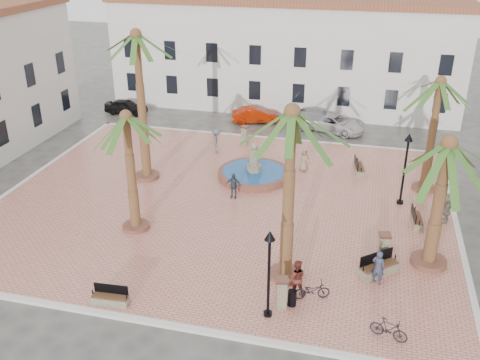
{
  "coord_description": "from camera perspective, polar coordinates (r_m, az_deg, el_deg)",
  "views": [
    {
      "loc": [
        7.78,
        -26.86,
        14.62
      ],
      "look_at": [
        1.0,
        0.0,
        1.6
      ],
      "focal_mm": 40.0,
      "sensor_mm": 36.0,
      "label": 1
    }
  ],
  "objects": [
    {
      "name": "palm_nw",
      "position": [
        32.41,
        -10.93,
        13.43
      ],
      "size": [
        5.07,
        5.07,
        9.38
      ],
      "color": "brown",
      "rests_on": "plaza"
    },
    {
      "name": "car_red",
      "position": [
        44.7,
        1.67,
        6.95
      ],
      "size": [
        4.15,
        2.49,
        1.29
      ],
      "primitive_type": "imported",
      "rotation": [
        0.0,
        0.0,
        1.88
      ],
      "color": "#A01C03",
      "rests_on": "ground"
    },
    {
      "name": "kerb_n",
      "position": [
        41.29,
        2.4,
        4.53
      ],
      "size": [
        26.3,
        0.3,
        0.16
      ],
      "primitive_type": "cube",
      "color": "silver",
      "rests_on": "ground"
    },
    {
      "name": "cyclist_a",
      "position": [
        24.85,
        14.53,
        -9.0
      ],
      "size": [
        0.72,
        0.61,
        1.68
      ],
      "primitive_type": "imported",
      "rotation": [
        0.0,
        0.0,
        2.74
      ],
      "color": "#33374F",
      "rests_on": "plaza"
    },
    {
      "name": "bollard_se",
      "position": [
        22.81,
        4.48,
        -11.9
      ],
      "size": [
        0.62,
        0.62,
        1.44
      ],
      "rotation": [
        0.0,
        0.0,
        0.24
      ],
      "color": "#7A745A",
      "rests_on": "plaza"
    },
    {
      "name": "bollard_n",
      "position": [
        39.42,
        0.53,
        4.81
      ],
      "size": [
        0.62,
        0.62,
        1.45
      ],
      "rotation": [
        0.0,
        0.0,
        -0.22
      ],
      "color": "#7A745A",
      "rests_on": "plaza"
    },
    {
      "name": "palm_e",
      "position": [
        24.95,
        21.13,
        1.89
      ],
      "size": [
        5.49,
        5.49,
        6.54
      ],
      "color": "brown",
      "rests_on": "plaza"
    },
    {
      "name": "fountain",
      "position": [
        34.27,
        1.49,
        0.79
      ],
      "size": [
        4.61,
        4.61,
        2.38
      ],
      "color": "brown",
      "rests_on": "plaza"
    },
    {
      "name": "bicycle_a",
      "position": [
        23.63,
        7.67,
        -11.59
      ],
      "size": [
        1.67,
        1.05,
        0.83
      ],
      "primitive_type": "imported",
      "rotation": [
        0.0,
        0.0,
        1.92
      ],
      "color": "black",
      "rests_on": "plaza"
    },
    {
      "name": "litter_bin",
      "position": [
        23.2,
        5.58,
        -12.42
      ],
      "size": [
        0.37,
        0.37,
        0.72
      ],
      "primitive_type": "cylinder",
      "color": "black",
      "rests_on": "plaza"
    },
    {
      "name": "pedestrian_north",
      "position": [
        37.96,
        -2.52,
        4.19
      ],
      "size": [
        0.99,
        1.3,
        1.78
      ],
      "primitive_type": "imported",
      "rotation": [
        0.0,
        0.0,
        1.89
      ],
      "color": "#56565C",
      "rests_on": "plaza"
    },
    {
      "name": "cyclist_b",
      "position": [
        23.58,
        6.04,
        -10.3
      ],
      "size": [
        0.9,
        0.75,
        1.68
      ],
      "primitive_type": "imported",
      "rotation": [
        0.0,
        0.0,
        3.3
      ],
      "color": "maroon",
      "rests_on": "plaza"
    },
    {
      "name": "bench_e",
      "position": [
        30.44,
        18.29,
        -4.08
      ],
      "size": [
        0.67,
        1.7,
        0.87
      ],
      "rotation": [
        0.0,
        0.0,
        1.68
      ],
      "color": "#7A745A",
      "rests_on": "plaza"
    },
    {
      "name": "palm_s",
      "position": [
        21.79,
        5.5,
        5.14
      ],
      "size": [
        5.04,
        5.04,
        8.25
      ],
      "color": "brown",
      "rests_on": "plaza"
    },
    {
      "name": "lamppost_e",
      "position": [
        31.32,
        17.32,
        2.36
      ],
      "size": [
        0.47,
        0.47,
        4.33
      ],
      "color": "black",
      "rests_on": "plaza"
    },
    {
      "name": "bench_s",
      "position": [
        23.89,
        -13.67,
        -12.22
      ],
      "size": [
        1.64,
        0.6,
        0.85
      ],
      "rotation": [
        0.0,
        0.0,
        0.06
      ],
      "color": "#7A745A",
      "rests_on": "plaza"
    },
    {
      "name": "building_north",
      "position": [
        48.5,
        4.77,
        13.37
      ],
      "size": [
        30.4,
        7.4,
        9.5
      ],
      "color": "silver",
      "rests_on": "ground"
    },
    {
      "name": "bench_se",
      "position": [
        25.78,
        14.56,
        -9.11
      ],
      "size": [
        1.89,
        1.77,
        1.05
      ],
      "rotation": [
        0.0,
        0.0,
        0.73
      ],
      "color": "#7A745A",
      "rests_on": "plaza"
    },
    {
      "name": "pedestrian_fountain_a",
      "position": [
        35.27,
        6.87,
        2.15
      ],
      "size": [
        0.9,
        0.78,
        1.56
      ],
      "primitive_type": "imported",
      "rotation": [
        0.0,
        0.0,
        0.44
      ],
      "color": "#8C715A",
      "rests_on": "plaza"
    },
    {
      "name": "bollard_e",
      "position": [
        26.39,
        15.05,
        -6.98
      ],
      "size": [
        0.63,
        0.63,
        1.55
      ],
      "rotation": [
        0.0,
        0.0,
        0.16
      ],
      "color": "#7A745A",
      "rests_on": "plaza"
    },
    {
      "name": "lamppost_s",
      "position": [
        21.21,
        3.13,
        -8.46
      ],
      "size": [
        0.44,
        0.44,
        4.04
      ],
      "color": "black",
      "rests_on": "plaza"
    },
    {
      "name": "car_black",
      "position": [
        47.96,
        -12.05,
        7.67
      ],
      "size": [
        3.76,
        1.56,
        1.27
      ],
      "primitive_type": "imported",
      "rotation": [
        0.0,
        0.0,
        1.59
      ],
      "color": "black",
      "rests_on": "ground"
    },
    {
      "name": "bicycle_b",
      "position": [
        22.21,
        15.59,
        -15.08
      ],
      "size": [
        1.56,
        0.84,
        0.9
      ],
      "primitive_type": "imported",
      "rotation": [
        0.0,
        0.0,
        1.27
      ],
      "color": "black",
      "rests_on": "plaza"
    },
    {
      "name": "pedestrian_east",
      "position": [
        30.94,
        21.22,
        -2.77
      ],
      "size": [
        0.86,
        1.68,
        1.73
      ],
      "primitive_type": "imported",
      "rotation": [
        0.0,
        0.0,
        -1.8
      ],
      "color": "gray",
      "rests_on": "plaza"
    },
    {
      "name": "kerb_e",
      "position": [
        30.98,
        22.14,
        -4.86
      ],
      "size": [
        0.3,
        22.3,
        0.16
      ],
      "primitive_type": "cube",
      "color": "silver",
      "rests_on": "ground"
    },
    {
      "name": "ground",
      "position": [
        31.55,
        -1.76,
        -2.44
      ],
      "size": [
        120.0,
        120.0,
        0.0
      ],
      "primitive_type": "plane",
      "color": "#56544F",
      "rests_on": "ground"
    },
    {
      "name": "car_silver",
      "position": [
        43.7,
        8.39,
        6.42
      ],
      "size": [
        5.46,
        2.57,
        1.54
      ],
      "primitive_type": "imported",
      "rotation": [
        0.0,
        0.0,
        1.65
      ],
      "color": "#95949C",
      "rests_on": "ground"
    },
    {
      "name": "kerb_w",
      "position": [
        36.94,
        -21.56,
        0.13
      ],
      "size": [
        0.3,
        22.3,
        0.16
      ],
      "primitive_type": "cube",
      "color": "silver",
      "rests_on": "ground"
    },
    {
      "name": "palm_ne",
      "position": [
        32.67,
        20.44,
        8.53
      ],
      "size": [
        4.69,
        4.69,
        7.08
      ],
      "color": "brown",
      "rests_on": "plaza"
    },
    {
      "name": "palm_sw",
      "position": [
        26.9,
        -11.96,
        5.16
      ],
      "size": [
        4.66,
        4.66,
        6.58
      ],
      "color": "brown",
      "rests_on": "plaza"
    },
    {
      "name": "bench_ne",
      "position": [
        35.84,
        12.55,
        1.19
      ],
      "size": [
        0.86,
        1.86,
        0.94
      ],
      "rotation": [
        0.0,
        0.0,
        1.75
      ],
      "color": "#7A745A",
      "rests_on": "plaza"
    },
    {
      "name": "pedestrian_fountain_b",
      "position": [
        31.5,
        -0.72,
        -0.59
      ],
      "size": [
        0.91,
        0.38,
        1.56
      ],
      "primitive_type": "imported",
      "rotation": [
        0.0,
        0.0,
        -0.0
      ],
      "color": "#2C3C4F",
      "rests_on": "plaza"
    },
    {
      "name": "car_white",
      "position": [
        43.26,
        10.03,
        5.97
      ],
      "size": [
        5.31,
        3.75,
        1.34
      ],
      "primitive_type": "imported",
      "rotation": [
        0.0,
        0.0,
        1.22
      ],
      "color": "beige",
      "rests_on": "ground"
    },
    {
      "name": "plaza",
      "position": [
        31.52,
        -1.76,
        -2.32
      ],
      "size": [
        26.0,
        22.0,
        0.15
      ],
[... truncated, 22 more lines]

